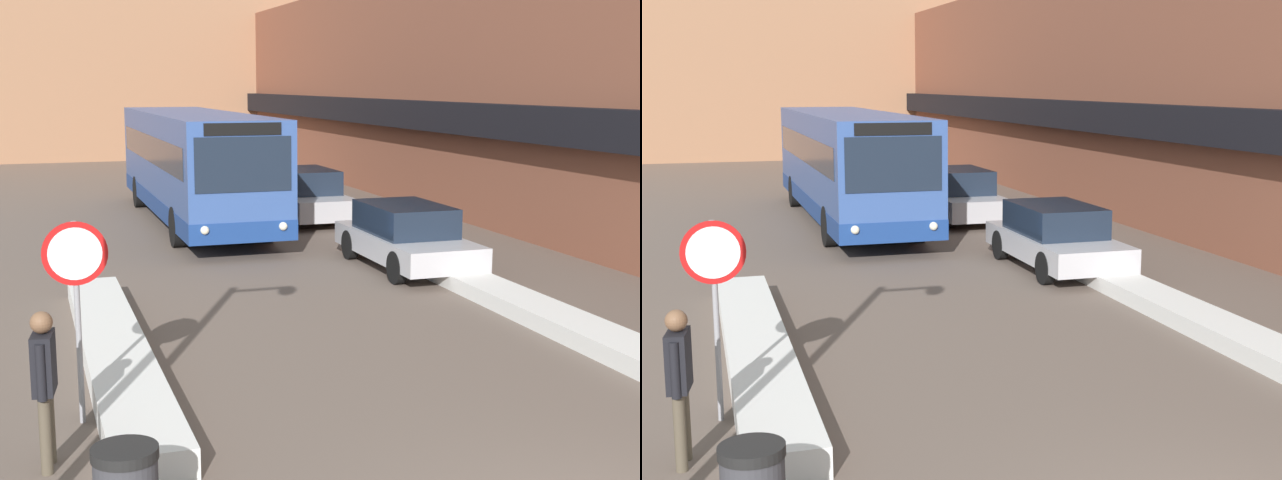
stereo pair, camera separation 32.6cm
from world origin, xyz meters
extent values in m
cube|color=brown|center=(10.00, 24.00, 3.88)|extent=(5.00, 60.00, 7.75)
cube|color=black|center=(7.25, 24.00, 3.05)|extent=(0.50, 60.00, 0.90)
cube|color=#996B4C|center=(0.00, 46.03, 8.39)|extent=(26.00, 8.00, 16.79)
cube|color=silver|center=(-3.60, 7.17, 0.18)|extent=(0.90, 8.65, 0.36)
cube|color=silver|center=(3.60, 7.34, 0.15)|extent=(0.90, 8.34, 0.29)
cube|color=#335193|center=(-0.02, 20.05, 1.82)|extent=(2.54, 12.41, 2.78)
cube|color=navy|center=(-0.02, 20.05, 0.68)|extent=(2.56, 12.43, 0.49)
cube|color=#192333|center=(-0.02, 20.05, 2.21)|extent=(2.57, 11.42, 0.76)
cube|color=#192333|center=(-0.02, 13.84, 2.24)|extent=(2.24, 0.03, 1.25)
cube|color=black|center=(-0.02, 13.84, 3.03)|extent=(1.78, 0.03, 0.28)
sphere|color=#F2EAC6|center=(-0.94, 13.83, 0.78)|extent=(0.20, 0.20, 0.20)
sphere|color=#F2EAC6|center=(0.89, 13.83, 0.78)|extent=(0.20, 0.20, 0.20)
cylinder|color=black|center=(-1.17, 16.21, 0.51)|extent=(0.28, 1.02, 1.02)
cylinder|color=black|center=(1.13, 16.21, 0.51)|extent=(0.28, 1.02, 1.02)
cylinder|color=black|center=(-1.17, 23.90, 0.51)|extent=(0.28, 1.02, 1.02)
cylinder|color=black|center=(1.13, 23.90, 0.51)|extent=(0.28, 1.02, 1.02)
cube|color=#B7B7BC|center=(3.20, 12.02, 0.53)|extent=(1.78, 4.45, 0.51)
cube|color=#192333|center=(3.20, 12.13, 1.10)|extent=(1.57, 2.45, 0.64)
cylinder|color=black|center=(4.01, 10.65, 0.34)|extent=(0.20, 0.68, 0.68)
cylinder|color=black|center=(2.39, 10.65, 0.34)|extent=(0.20, 0.68, 0.68)
cylinder|color=black|center=(4.01, 13.40, 0.34)|extent=(0.20, 0.68, 0.68)
cylinder|color=black|center=(2.39, 13.40, 0.34)|extent=(0.20, 0.68, 0.68)
cube|color=#B7B7BC|center=(3.20, 19.44, 0.54)|extent=(1.80, 4.64, 0.60)
cube|color=#192333|center=(3.20, 19.56, 1.19)|extent=(1.58, 2.55, 0.69)
cylinder|color=black|center=(4.02, 18.00, 0.31)|extent=(0.20, 0.62, 0.62)
cylinder|color=black|center=(2.38, 18.00, 0.31)|extent=(0.20, 0.62, 0.62)
cylinder|color=black|center=(4.02, 20.88, 0.31)|extent=(0.20, 0.62, 0.62)
cylinder|color=black|center=(2.38, 20.88, 0.31)|extent=(0.20, 0.62, 0.62)
cube|color=#38383D|center=(3.20, 26.47, 0.52)|extent=(1.89, 4.34, 0.55)
cube|color=#192333|center=(3.20, 26.58, 1.12)|extent=(1.66, 2.39, 0.65)
cylinder|color=black|center=(4.06, 25.12, 0.31)|extent=(0.20, 0.62, 0.62)
cylinder|color=black|center=(2.34, 25.12, 0.31)|extent=(0.20, 0.62, 0.62)
cylinder|color=black|center=(4.06, 27.81, 0.31)|extent=(0.20, 0.62, 0.62)
cylinder|color=black|center=(2.34, 27.81, 0.31)|extent=(0.20, 0.62, 0.62)
cylinder|color=gray|center=(-4.20, 4.90, 1.23)|extent=(0.07, 0.07, 2.46)
cylinder|color=red|center=(-4.20, 4.88, 2.08)|extent=(0.76, 0.03, 0.76)
cylinder|color=white|center=(-4.20, 4.86, 2.08)|extent=(0.62, 0.02, 0.62)
cylinder|color=brown|center=(-4.65, 3.52, 0.42)|extent=(0.13, 0.13, 0.85)
cylinder|color=brown|center=(-4.60, 3.82, 0.42)|extent=(0.13, 0.13, 0.85)
cube|color=black|center=(-4.62, 3.67, 1.17)|extent=(0.28, 0.49, 0.64)
sphere|color=brown|center=(-4.62, 3.67, 1.60)|extent=(0.23, 0.23, 0.23)
cylinder|color=black|center=(-4.66, 3.44, 1.13)|extent=(0.10, 0.10, 0.60)
cylinder|color=black|center=(-4.59, 3.90, 1.13)|extent=(0.10, 0.10, 0.60)
cylinder|color=black|center=(-4.02, 1.69, 0.90)|extent=(0.59, 0.59, 0.10)
camera|label=1|loc=(-4.70, -5.70, 4.04)|focal=50.00mm
camera|label=2|loc=(-4.39, -5.80, 4.04)|focal=50.00mm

